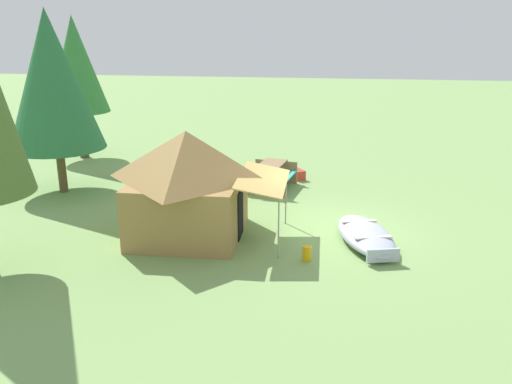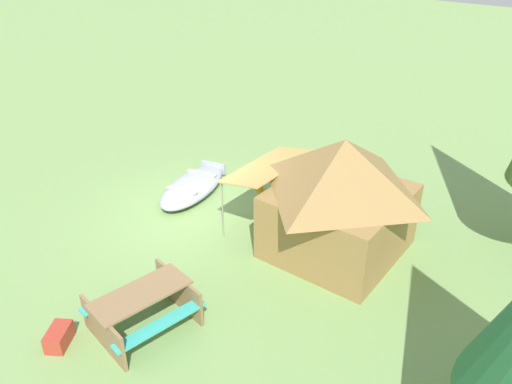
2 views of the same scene
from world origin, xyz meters
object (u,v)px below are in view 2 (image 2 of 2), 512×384
at_px(picnic_table, 142,306).
at_px(cooler_box, 59,337).
at_px(beached_rowboat, 193,186).
at_px(canvas_cabin_tent, 340,195).
at_px(fuel_can, 260,186).

height_order(picnic_table, cooler_box, picnic_table).
bearing_deg(cooler_box, picnic_table, 145.90).
relative_size(beached_rowboat, canvas_cabin_tent, 0.74).
distance_m(picnic_table, cooler_box, 1.50).
bearing_deg(cooler_box, beached_rowboat, -159.16).
relative_size(picnic_table, fuel_can, 5.74).
relative_size(beached_rowboat, picnic_table, 1.47).
bearing_deg(fuel_can, beached_rowboat, -48.41).
bearing_deg(fuel_can, canvas_cabin_tent, 70.19).
distance_m(canvas_cabin_tent, picnic_table, 4.62).
height_order(beached_rowboat, canvas_cabin_tent, canvas_cabin_tent).
bearing_deg(canvas_cabin_tent, picnic_table, -19.30).
xyz_separation_m(cooler_box, fuel_can, (-6.58, -0.69, 0.01)).
xyz_separation_m(canvas_cabin_tent, cooler_box, (5.50, -2.32, -1.22)).
relative_size(canvas_cabin_tent, picnic_table, 1.97).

